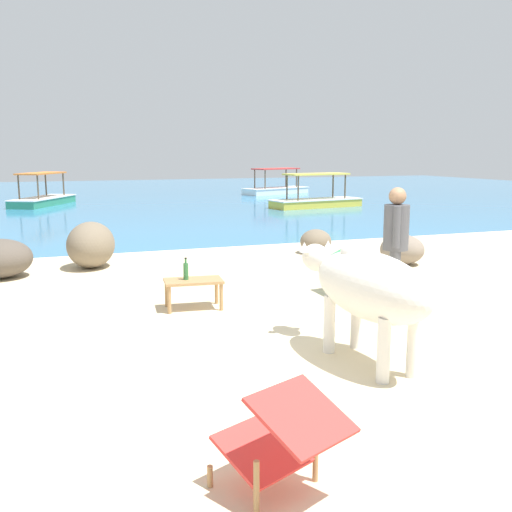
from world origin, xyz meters
TOP-DOWN VIEW (x-y plane):
  - sand_beach at (0.00, 0.00)m, footprint 18.00×14.00m
  - water_surface at (0.00, 22.00)m, footprint 60.00×36.00m
  - cow at (-0.12, -0.33)m, footprint 0.75×2.09m
  - low_bench_table at (-1.21, 2.22)m, footprint 0.81×0.52m
  - bottle at (-1.30, 2.25)m, footprint 0.07×0.07m
  - deck_chair_near at (1.22, 2.28)m, footprint 0.77×0.56m
  - deck_chair_far at (-1.79, -2.16)m, footprint 0.80×0.92m
  - person_standing at (1.19, 1.16)m, footprint 0.32×0.44m
  - shore_rock_medium at (2.25, 5.60)m, footprint 0.92×0.90m
  - shore_rock_small at (-2.23, 5.61)m, footprint 1.13×1.29m
  - shore_rock_flat at (3.20, 3.93)m, footprint 1.02×1.04m
  - boat_green at (-2.90, 19.65)m, footprint 2.72×3.79m
  - boat_yellow at (6.90, 15.09)m, footprint 3.81×1.72m
  - boat_white at (8.22, 22.38)m, footprint 3.84×2.39m

SIDE VIEW (x-z plane):
  - water_surface at x=0.00m, z-range -0.01..0.01m
  - sand_beach at x=0.00m, z-range 0.00..0.04m
  - shore_rock_medium at x=2.25m, z-range 0.04..0.53m
  - boat_green at x=-2.90m, z-range -0.35..0.94m
  - boat_yellow at x=6.90m, z-range -0.35..0.94m
  - boat_white at x=8.22m, z-range -0.35..0.94m
  - shore_rock_flat at x=3.20m, z-range 0.04..0.60m
  - low_bench_table at x=-1.21m, z-range 0.17..0.57m
  - deck_chair_near at x=1.22m, z-range 0.08..0.77m
  - deck_chair_far at x=-1.79m, z-range 0.08..0.77m
  - shore_rock_small at x=-2.23m, z-range 0.04..0.87m
  - bottle at x=-1.30m, z-range 0.41..0.70m
  - cow at x=-0.12m, z-range 0.23..1.40m
  - person_standing at x=1.19m, z-range 0.18..1.80m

